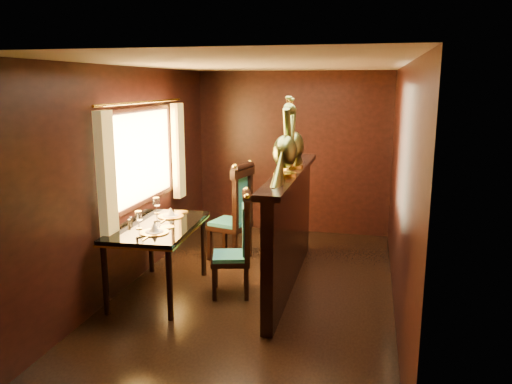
% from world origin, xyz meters
% --- Properties ---
extents(ground, '(5.00, 5.00, 0.00)m').
position_xyz_m(ground, '(0.00, 0.00, 0.00)').
color(ground, black).
rests_on(ground, ground).
extents(room_shell, '(3.04, 5.04, 2.52)m').
position_xyz_m(room_shell, '(-0.09, 0.02, 1.58)').
color(room_shell, black).
rests_on(room_shell, ground).
extents(partition, '(0.26, 2.70, 1.36)m').
position_xyz_m(partition, '(0.32, 0.30, 0.71)').
color(partition, black).
rests_on(partition, ground).
extents(dining_table, '(0.89, 1.39, 1.00)m').
position_xyz_m(dining_table, '(-1.05, -0.27, 0.72)').
color(dining_table, black).
rests_on(dining_table, ground).
extents(chair_left, '(0.53, 0.54, 1.19)m').
position_xyz_m(chair_left, '(-0.16, -0.09, 0.62)').
color(chair_left, black).
rests_on(chair_left, ground).
extents(chair_right, '(0.58, 0.60, 1.33)m').
position_xyz_m(chair_right, '(-0.48, 0.98, 0.69)').
color(chair_right, black).
rests_on(chair_right, ground).
extents(peacock_left, '(0.26, 0.69, 0.82)m').
position_xyz_m(peacock_left, '(0.33, -0.10, 1.77)').
color(peacock_left, '#1A5034').
rests_on(peacock_left, partition).
extents(peacock_right, '(0.25, 0.67, 0.80)m').
position_xyz_m(peacock_right, '(0.33, 0.44, 1.76)').
color(peacock_right, '#1A5034').
rests_on(peacock_right, partition).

